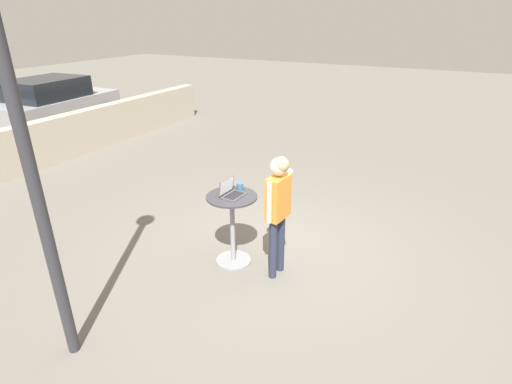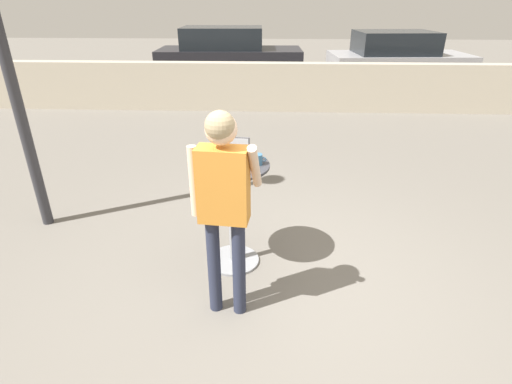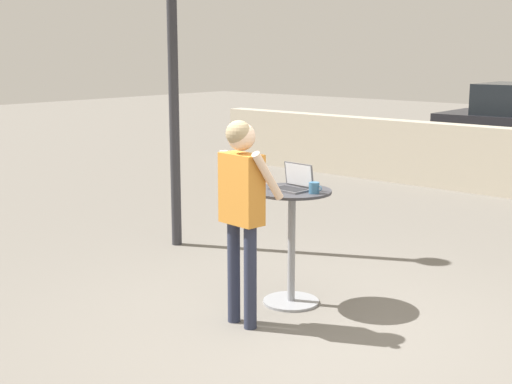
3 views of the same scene
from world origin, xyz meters
TOP-DOWN VIEW (x-y plane):
  - ground_plane at (0.00, 0.00)m, footprint 50.00×50.00m
  - pavement_kerb at (0.00, 6.62)m, footprint 13.87×0.35m
  - cafe_table at (-0.49, 0.42)m, footprint 0.72×0.72m
  - laptop at (-0.49, 0.43)m, footprint 0.35×0.28m
  - coffee_mug at (-0.25, 0.43)m, footprint 0.13×0.10m
  - standing_person at (-0.48, -0.28)m, footprint 0.55×0.37m
  - parked_car_near_street at (-1.59, 10.23)m, footprint 4.54×2.10m
  - parked_car_further_down at (3.48, 9.42)m, footprint 4.07×2.21m

SIDE VIEW (x-z plane):
  - ground_plane at x=0.00m, z-range 0.00..0.00m
  - pavement_kerb at x=0.00m, z-range 0.00..1.10m
  - cafe_table at x=-0.49m, z-range 0.13..1.21m
  - parked_car_further_down at x=3.48m, z-range 0.01..1.61m
  - parked_car_near_street at x=-1.59m, z-range 0.01..1.65m
  - coffee_mug at x=-0.25m, z-range 1.08..1.18m
  - laptop at x=-0.49m, z-range 1.02..1.26m
  - standing_person at x=-0.48m, z-range 0.25..2.03m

